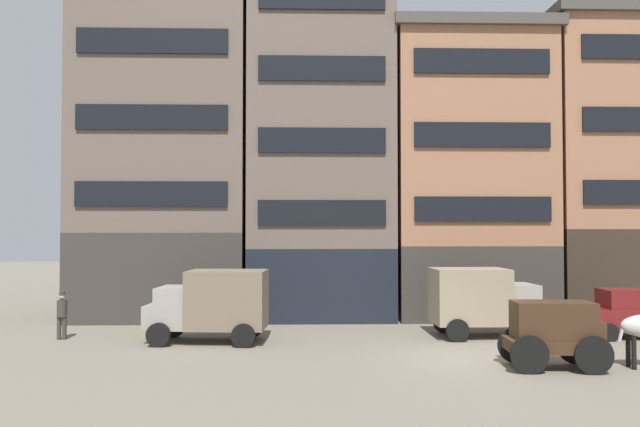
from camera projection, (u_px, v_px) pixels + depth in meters
ground_plane at (466, 360)px, 18.92m from camera, size 120.00×120.00×0.00m
building_far_left at (170, 131)px, 29.41m from camera, size 8.31×7.22×17.83m
building_center_left at (320, 146)px, 29.59m from camera, size 7.14×7.22×16.41m
building_center_right at (462, 174)px, 29.75m from camera, size 7.68×7.22×13.68m
building_far_right at (627, 168)px, 29.99m from camera, size 9.62×7.22×14.36m
cargo_wagon at (555, 330)px, 17.73m from camera, size 3.00×1.70×1.98m
delivery_truck_near at (212, 303)px, 21.93m from camera, size 4.45×2.37×2.62m
delivery_truck_far at (484, 300)px, 23.03m from camera, size 4.39×2.22×2.62m
sedan_dark at (630, 313)px, 22.89m from camera, size 3.77×2.00×1.83m
pedestrian_officer at (62, 313)px, 22.49m from camera, size 0.45×0.45×1.79m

